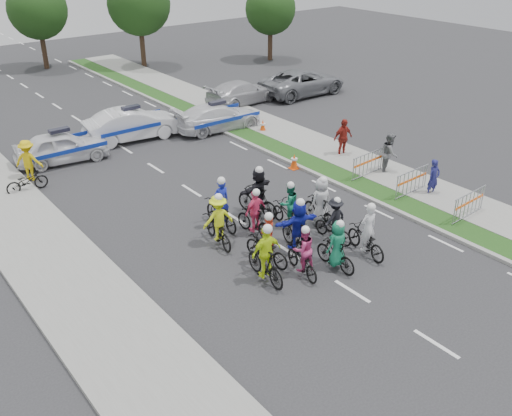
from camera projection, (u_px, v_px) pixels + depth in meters
ground at (352, 291)px, 17.02m from camera, size 90.00×90.00×0.00m
curb_right at (350, 190)px, 23.31m from camera, size 0.20×60.00×0.12m
grass_strip at (361, 185)px, 23.70m from camera, size 1.20×60.00×0.11m
sidewalk_right at (390, 174)px, 24.68m from camera, size 2.40×60.00×0.13m
sidewalk_left at (77, 291)px, 16.95m from camera, size 3.00×60.00×0.13m
rider_0 at (366, 237)px, 18.66m from camera, size 0.96×1.96×1.91m
rider_1 at (336, 250)px, 17.85m from camera, size 0.74×1.68×1.76m
rider_2 at (303, 256)px, 17.58m from camera, size 0.91×1.79×1.75m
rider_3 at (266, 259)px, 17.21m from camera, size 1.03×1.93×1.99m
rider_4 at (334, 223)px, 19.46m from camera, size 0.96×1.68×1.68m
rider_5 at (298, 229)px, 18.73m from camera, size 1.64×1.95×1.99m
rider_6 at (267, 246)px, 18.18m from camera, size 0.86×1.89×1.86m
rider_7 at (320, 206)px, 20.39m from camera, size 0.88×1.91×1.96m
rider_8 at (288, 210)px, 20.32m from camera, size 0.78×1.80×1.81m
rider_9 at (255, 217)px, 19.79m from camera, size 0.94×1.76×1.81m
rider_10 at (218, 225)px, 19.20m from camera, size 1.16×1.98×1.93m
rider_11 at (258, 195)px, 21.06m from camera, size 1.66×1.97×2.00m
rider_12 at (221, 211)px, 20.32m from camera, size 0.78×1.99×2.00m
police_car_0 at (62, 147)px, 25.87m from camera, size 4.37×2.27×1.42m
police_car_1 at (132, 124)px, 28.48m from camera, size 4.94×2.25×1.57m
police_car_2 at (218, 117)px, 29.88m from camera, size 4.92×2.44×1.37m
civilian_sedan at (242, 92)px, 34.13m from camera, size 4.88×2.29×1.38m
civilian_suv at (303, 82)px, 35.87m from camera, size 5.77×2.76×1.59m
spectator_0 at (434, 178)px, 22.63m from camera, size 0.59×0.42×1.53m
spectator_1 at (390, 153)px, 24.61m from camera, size 1.12×1.08×1.82m
spectator_2 at (343, 138)px, 26.35m from camera, size 1.09×0.52×1.81m
marshal_hiviz at (28, 160)px, 23.95m from camera, size 1.30×1.26×1.78m
barrier_0 at (469, 206)px, 20.86m from camera, size 2.02×0.59×1.12m
barrier_1 at (412, 183)px, 22.69m from camera, size 2.02×0.58×1.12m
barrier_2 at (368, 165)px, 24.33m from camera, size 2.03×0.64×1.12m
cone_0 at (294, 161)px, 25.29m from camera, size 0.40×0.40×0.70m
cone_1 at (263, 126)px, 29.62m from camera, size 0.40×0.40×0.70m
parked_bike at (27, 181)px, 23.10m from camera, size 1.69×0.60×0.89m
tree_1 at (139, 4)px, 41.02m from camera, size 4.55×4.55×6.82m
tree_2 at (270, 9)px, 43.46m from camera, size 3.85×3.85×5.77m
tree_4 at (37, 10)px, 40.71m from camera, size 4.20×4.20×6.30m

